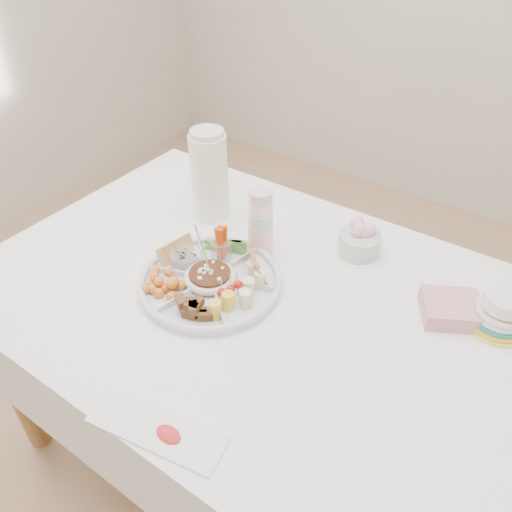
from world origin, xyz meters
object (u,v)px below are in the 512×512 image
Objects in this scene: dining_table at (257,382)px; thermos at (209,174)px; plate_stack at (501,313)px; party_tray at (210,279)px.

dining_table is 5.12× the size of thermos.
dining_table is at bearing -157.14° from plate_stack.
party_tray is 0.37m from thermos.
plate_stack is (0.67, 0.28, 0.02)m from party_tray.
thermos reaches higher than plate_stack.
thermos is at bearing -179.44° from plate_stack.
plate_stack reaches higher than party_tray.
party_tray is at bearing -158.26° from dining_table.
plate_stack reaches higher than dining_table.
dining_table is 0.42m from party_tray.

